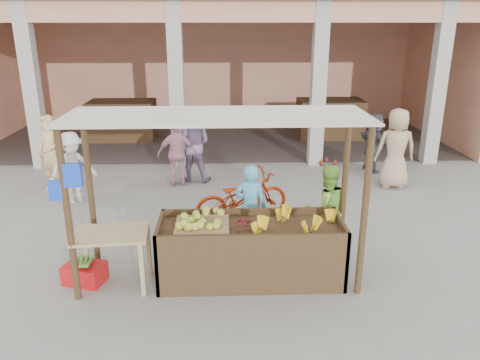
{
  "coord_description": "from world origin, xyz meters",
  "views": [
    {
      "loc": [
        0.13,
        -5.98,
        3.56
      ],
      "look_at": [
        0.39,
        1.2,
        1.09
      ],
      "focal_mm": 35.0,
      "sensor_mm": 36.0,
      "label": 1
    }
  ],
  "objects_px": {
    "fruit_stall": "(250,253)",
    "vendor_blue": "(251,205)",
    "vendor_green": "(326,207)",
    "red_crate": "(85,273)",
    "motorcycle": "(242,197)",
    "side_table": "(111,242)"
  },
  "relations": [
    {
      "from": "red_crate",
      "to": "vendor_green",
      "type": "xyz_separation_m",
      "value": [
        3.6,
        0.79,
        0.64
      ]
    },
    {
      "from": "vendor_blue",
      "to": "motorcycle",
      "type": "height_order",
      "value": "vendor_blue"
    },
    {
      "from": "fruit_stall",
      "to": "vendor_blue",
      "type": "xyz_separation_m",
      "value": [
        0.05,
        0.93,
        0.36
      ]
    },
    {
      "from": "fruit_stall",
      "to": "red_crate",
      "type": "height_order",
      "value": "fruit_stall"
    },
    {
      "from": "fruit_stall",
      "to": "side_table",
      "type": "xyz_separation_m",
      "value": [
        -1.92,
        -0.12,
        0.27
      ]
    },
    {
      "from": "motorcycle",
      "to": "red_crate",
      "type": "bearing_deg",
      "value": 108.91
    },
    {
      "from": "vendor_green",
      "to": "vendor_blue",
      "type": "bearing_deg",
      "value": -18.65
    },
    {
      "from": "fruit_stall",
      "to": "motorcycle",
      "type": "relative_size",
      "value": 1.36
    },
    {
      "from": "vendor_blue",
      "to": "fruit_stall",
      "type": "bearing_deg",
      "value": 105.74
    },
    {
      "from": "red_crate",
      "to": "vendor_green",
      "type": "relative_size",
      "value": 0.35
    },
    {
      "from": "side_table",
      "to": "motorcycle",
      "type": "height_order",
      "value": "motorcycle"
    },
    {
      "from": "fruit_stall",
      "to": "red_crate",
      "type": "distance_m",
      "value": 2.38
    },
    {
      "from": "vendor_blue",
      "to": "motorcycle",
      "type": "relative_size",
      "value": 0.8
    },
    {
      "from": "vendor_blue",
      "to": "vendor_green",
      "type": "bearing_deg",
      "value": -169.37
    },
    {
      "from": "side_table",
      "to": "vendor_blue",
      "type": "xyz_separation_m",
      "value": [
        1.98,
        1.06,
        0.1
      ]
    },
    {
      "from": "red_crate",
      "to": "vendor_green",
      "type": "distance_m",
      "value": 3.74
    },
    {
      "from": "fruit_stall",
      "to": "motorcycle",
      "type": "bearing_deg",
      "value": 91.43
    },
    {
      "from": "fruit_stall",
      "to": "red_crate",
      "type": "xyz_separation_m",
      "value": [
        -2.37,
        -0.04,
        -0.26
      ]
    },
    {
      "from": "red_crate",
      "to": "motorcycle",
      "type": "xyz_separation_m",
      "value": [
        2.32,
        2.02,
        0.36
      ]
    },
    {
      "from": "red_crate",
      "to": "vendor_green",
      "type": "height_order",
      "value": "vendor_green"
    },
    {
      "from": "fruit_stall",
      "to": "side_table",
      "type": "relative_size",
      "value": 2.48
    },
    {
      "from": "motorcycle",
      "to": "vendor_green",
      "type": "bearing_deg",
      "value": -155.93
    }
  ]
}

